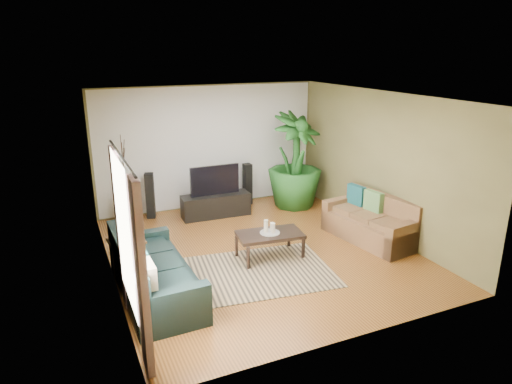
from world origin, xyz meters
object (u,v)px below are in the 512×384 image
potted_plant (295,161)px  sofa_left (155,268)px  sofa_right (370,219)px  vase (126,198)px  pedestal (127,213)px  speaker_left (150,196)px  tv_stand (216,205)px  speaker_right (247,184)px  television (215,180)px  side_table (127,255)px  coffee_table (270,245)px

potted_plant → sofa_left: bearing=-144.4°
potted_plant → sofa_right: bearing=-81.1°
vase → pedestal: bearing=0.0°
speaker_left → sofa_left: bearing=-83.2°
pedestal → speaker_left: bearing=5.0°
tv_stand → speaker_right: size_ratio=1.53×
tv_stand → sofa_left: bearing=-122.0°
speaker_right → potted_plant: potted_plant is taller
speaker_left → television: bearing=-2.6°
potted_plant → vase: size_ratio=4.65×
sofa_left → pedestal: size_ratio=6.18×
sofa_right → side_table: 4.36m
sofa_left → side_table: size_ratio=4.00×
potted_plant → pedestal: (-3.62, 0.52, -0.88)m
sofa_left → speaker_right: speaker_right is taller
television → potted_plant: potted_plant is taller
tv_stand → speaker_right: speaker_right is taller
television → side_table: size_ratio=1.93×
sofa_right → tv_stand: bearing=-145.9°
coffee_table → side_table: size_ratio=2.00×
vase → side_table: 2.29m
sofa_left → television: size_ratio=2.07×
coffee_table → side_table: 2.35m
tv_stand → speaker_left: size_ratio=1.50×
speaker_left → potted_plant: size_ratio=0.46×
potted_plant → side_table: 4.39m
side_table → speaker_right: bearing=36.9°
sofa_left → coffee_table: sofa_left is taller
speaker_right → sofa_right: bearing=-68.2°
sofa_left → tv_stand: bearing=-35.9°
coffee_table → vase: 3.37m
pedestal → vase: size_ratio=0.78×
sofa_right → vase: 4.86m
pedestal → side_table: (-0.34, -2.25, 0.10)m
coffee_table → pedestal: 3.36m
television → vase: 1.85m
speaker_left → coffee_table: bearing=-45.0°
speaker_left → vase: (-0.50, -0.04, 0.04)m
tv_stand → side_table: bearing=-137.2°
sofa_left → sofa_right: bearing=-86.3°
sofa_right → speaker_right: (-1.26, 2.84, 0.05)m
potted_plant → speaker_left: bearing=169.7°
speaker_right → side_table: (-3.05, -2.29, -0.20)m
tv_stand → speaker_left: 1.39m
sofa_left → side_table: bearing=13.4°
coffee_table → pedestal: coffee_table is taller
potted_plant → vase: (-3.62, 0.52, -0.54)m
sofa_left → sofa_right: 4.09m
sofa_left → potted_plant: bearing=-56.1°
pedestal → side_table: 2.28m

